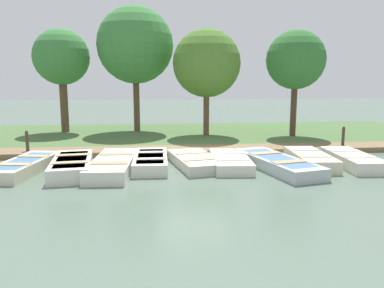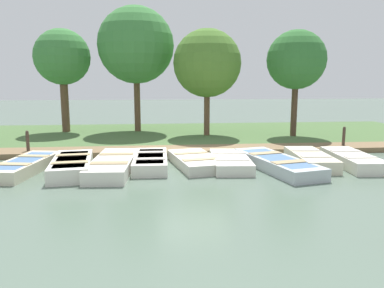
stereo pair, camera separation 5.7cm
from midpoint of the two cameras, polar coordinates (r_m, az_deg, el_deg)
name	(u,v)px [view 2 (the right image)]	position (r m, az deg, el deg)	size (l,w,h in m)	color
ground_plane	(193,159)	(12.92, 0.29, -2.28)	(80.00, 80.00, 0.00)	#566B5B
shore_bank	(183,135)	(17.81, -1.33, 1.36)	(8.00, 24.00, 0.19)	#476638
dock_walkway	(190,150)	(13.99, -0.17, -0.95)	(1.31, 20.18, 0.19)	brown
rowboat_0	(25,166)	(12.14, -24.03, -3.03)	(3.14, 1.49, 0.38)	beige
rowboat_1	(72,165)	(11.53, -17.69, -3.11)	(3.03, 1.44, 0.44)	silver
rowboat_2	(113,164)	(11.41, -11.76, -3.07)	(3.46, 1.33, 0.41)	silver
rowboat_3	(151,161)	(11.77, -6.19, -2.59)	(2.79, 1.05, 0.39)	silver
rowboat_4	(196,161)	(11.80, 0.69, -2.61)	(2.91, 1.70, 0.35)	beige
rowboat_5	(230,161)	(11.80, 5.97, -2.63)	(2.75, 1.30, 0.36)	silver
rowboat_6	(276,163)	(11.72, 12.88, -2.84)	(3.76, 1.94, 0.38)	#B2BCC1
rowboat_7	(310,159)	(12.52, 17.70, -2.19)	(2.75, 1.22, 0.41)	beige
rowboat_8	(352,160)	(12.91, 23.35, -2.20)	(2.84, 1.18, 0.40)	silver
mooring_post_near	(28,143)	(14.54, -23.64, 0.12)	(0.11, 0.11, 0.92)	#47382D
mooring_post_far	(344,138)	(15.60, 22.20, 0.81)	(0.11, 0.11, 0.92)	#47382D
park_tree_far_left	(62,58)	(19.24, -19.08, 12.29)	(2.64, 2.64, 5.09)	brown
park_tree_left	(136,45)	(18.66, -8.47, 14.63)	(3.65, 3.65, 6.16)	brown
park_tree_center	(207,64)	(17.05, 2.42, 12.16)	(3.03, 3.03, 4.94)	brown
park_tree_right	(296,60)	(17.49, 15.71, 12.18)	(2.60, 2.60, 4.87)	#4C3828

